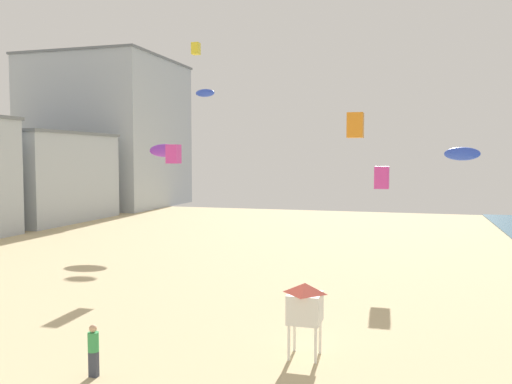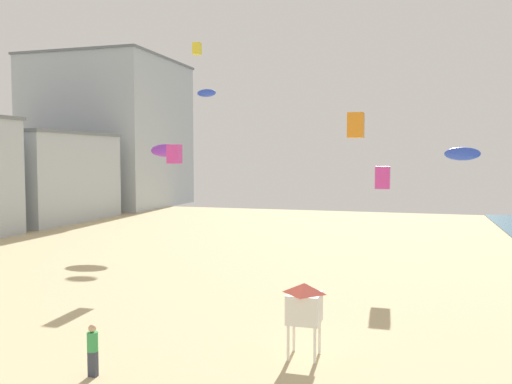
% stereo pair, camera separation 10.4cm
% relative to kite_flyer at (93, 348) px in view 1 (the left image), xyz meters
% --- Properties ---
extents(boardwalk_hotel_mid, '(16.47, 14.66, 9.44)m').
position_rel_kite_flyer_xyz_m(boardwalk_hotel_mid, '(-31.65, 34.12, 3.81)').
color(boardwalk_hotel_mid, '#ADB7C1').
rests_on(boardwalk_hotel_mid, ground).
extents(boardwalk_hotel_far, '(18.02, 18.03, 20.24)m').
position_rel_kite_flyer_xyz_m(boardwalk_hotel_far, '(-31.65, 52.30, 9.21)').
color(boardwalk_hotel_far, '#ADB7C1').
rests_on(boardwalk_hotel_far, ground).
extents(kite_flyer, '(0.34, 0.34, 1.64)m').
position_rel_kite_flyer_xyz_m(kite_flyer, '(0.00, 0.00, 0.00)').
color(kite_flyer, '#383D4C').
rests_on(kite_flyer, ground).
extents(lifeguard_stand, '(1.10, 1.10, 2.55)m').
position_rel_kite_flyer_xyz_m(lifeguard_stand, '(5.95, 3.44, 0.92)').
color(lifeguard_stand, white).
rests_on(lifeguard_stand, ground).
extents(kite_orange_box, '(0.78, 0.78, 1.22)m').
position_rel_kite_flyer_xyz_m(kite_orange_box, '(6.64, 12.54, 7.43)').
color(kite_orange_box, orange).
extents(kite_yellow_box, '(0.57, 0.57, 0.90)m').
position_rel_kite_flyer_xyz_m(kite_yellow_box, '(-6.80, 24.65, 14.23)').
color(kite_yellow_box, yellow).
extents(kite_magenta_box, '(0.76, 0.76, 1.19)m').
position_rel_kite_flyer_xyz_m(kite_magenta_box, '(-5.15, 16.92, 6.07)').
color(kite_magenta_box, '#DB3D9E').
extents(kite_blue_parafoil, '(1.88, 0.52, 0.73)m').
position_rel_kite_flyer_xyz_m(kite_blue_parafoil, '(-9.45, 33.19, 11.91)').
color(kite_blue_parafoil, blue).
extents(kite_magenta_box_2, '(0.84, 0.84, 1.32)m').
position_rel_kite_flyer_xyz_m(kite_magenta_box_2, '(7.65, 18.21, 4.67)').
color(kite_magenta_box_2, '#DB3D9E').
extents(kite_blue_parafoil_2, '(1.36, 0.38, 0.53)m').
position_rel_kite_flyer_xyz_m(kite_blue_parafoil_2, '(11.24, 8.55, 6.00)').
color(kite_blue_parafoil_2, blue).
extents(kite_purple_parafoil_2, '(2.78, 0.77, 1.08)m').
position_rel_kite_flyer_xyz_m(kite_purple_parafoil_2, '(-10.38, 26.44, 6.43)').
color(kite_purple_parafoil_2, purple).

